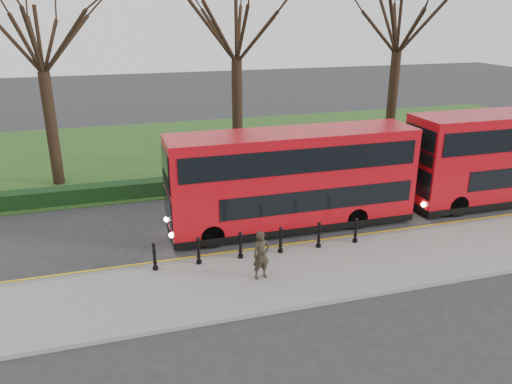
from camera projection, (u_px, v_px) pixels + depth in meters
name	position (u px, v px, depth m)	size (l,w,h in m)	color
ground	(253.00, 243.00, 20.14)	(120.00, 120.00, 0.00)	#28282B
pavement	(276.00, 277.00, 17.42)	(60.00, 4.00, 0.15)	gray
kerb	(260.00, 252.00, 19.22)	(60.00, 0.25, 0.16)	slate
grass_verge	(191.00, 149.00, 33.64)	(60.00, 18.00, 0.06)	#294E1A
hedge	(216.00, 182.00, 26.13)	(60.00, 0.90, 0.80)	black
yellow_line_outer	(257.00, 251.00, 19.51)	(60.00, 0.10, 0.01)	yellow
yellow_line_inner	(256.00, 248.00, 19.69)	(60.00, 0.10, 0.01)	yellow
tree_left	(38.00, 32.00, 24.30)	(6.94, 6.94, 10.84)	black
tree_mid	(236.00, 22.00, 26.85)	(7.27, 7.27, 11.36)	black
tree_right	(400.00, 16.00, 29.42)	(7.52, 7.52, 11.75)	black
bollard_row	(261.00, 243.00, 18.69)	(8.02, 0.15, 1.00)	black
bus_lead	(292.00, 180.00, 21.02)	(10.54, 2.42, 4.19)	#AF0B14
pedestrian	(261.00, 255.00, 16.98)	(0.63, 0.41, 1.72)	#2D261C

